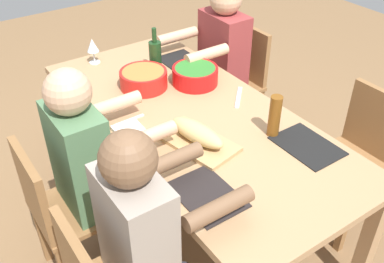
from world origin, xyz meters
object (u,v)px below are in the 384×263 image
object	(u,v)px
serving_bowl_fruit	(144,78)
beer_bottle	(275,116)
wine_bottle	(155,56)
diner_near_right	(146,233)
chair_far_left	(237,77)
diner_far_left	(219,57)
serving_bowl_greens	(195,74)
chair_near_center	(60,208)
bread_loaf	(197,133)
diner_near_center	(89,161)
dining_table	(192,127)
cutting_board	(197,142)
chair_far_right	(359,153)
wine_glass	(93,46)
napkin_stack	(129,130)

from	to	relation	value
serving_bowl_fruit	beer_bottle	distance (m)	0.84
wine_bottle	beer_bottle	size ratio (longest dim) A/B	1.32
diner_near_right	wine_bottle	world-z (taller)	diner_near_right
chair_far_left	diner_far_left	world-z (taller)	diner_far_left
serving_bowl_greens	serving_bowl_fruit	bearing A→B (deg)	-116.01
chair_near_center	bread_loaf	distance (m)	0.77
diner_near_right	diner_near_center	bearing A→B (deg)	180.00
dining_table	chair_far_left	bearing A→B (deg)	124.97
serving_bowl_fruit	bread_loaf	size ratio (longest dim) A/B	0.87
diner_far_left	cutting_board	size ratio (longest dim) A/B	3.00
diner_near_center	diner_far_left	bearing A→B (deg)	114.54
diner_near_center	chair_far_right	size ratio (longest dim) A/B	1.41
dining_table	diner_near_center	size ratio (longest dim) A/B	1.66
beer_bottle	wine_glass	xyz separation A→B (m)	(-1.25, -0.40, 0.01)
diner_near_center	bread_loaf	distance (m)	0.54
serving_bowl_fruit	cutting_board	bearing A→B (deg)	-5.60
diner_near_center	beer_bottle	bearing A→B (deg)	65.53
dining_table	bread_loaf	xyz separation A→B (m)	(0.23, -0.13, 0.14)
diner_near_center	wine_bottle	xyz separation A→B (m)	(-0.53, 0.69, 0.15)
diner_near_right	serving_bowl_fruit	xyz separation A→B (m)	(-0.96, 0.54, 0.10)
serving_bowl_greens	diner_near_right	bearing A→B (deg)	-44.64
chair_near_center	cutting_board	size ratio (longest dim) A/B	2.12
chair_near_center	bread_loaf	bearing A→B (deg)	71.12
diner_far_left	bread_loaf	distance (m)	1.07
dining_table	serving_bowl_greens	bearing A→B (deg)	142.34
diner_near_center	serving_bowl_fruit	distance (m)	0.68
chair_far_left	diner_near_right	bearing A→B (deg)	-51.62
serving_bowl_greens	cutting_board	size ratio (longest dim) A/B	0.68
dining_table	wine_bottle	bearing A→B (deg)	170.09
wine_glass	chair_far_right	bearing A→B (deg)	33.95
diner_near_center	wine_glass	world-z (taller)	diner_near_center
dining_table	cutting_board	xyz separation A→B (m)	(0.23, -0.13, 0.09)
diner_near_center	beer_bottle	distance (m)	0.93
beer_bottle	diner_near_center	bearing A→B (deg)	-114.47
diner_far_left	diner_near_center	bearing A→B (deg)	-65.46
chair_far_left	napkin_stack	size ratio (longest dim) A/B	6.07
chair_far_right	beer_bottle	xyz separation A→B (m)	(-0.17, -0.55, 0.37)
diner_far_left	diner_near_right	world-z (taller)	same
wine_bottle	dining_table	bearing A→B (deg)	-9.91
chair_far_left	serving_bowl_greens	bearing A→B (deg)	-64.42
serving_bowl_fruit	napkin_stack	xyz separation A→B (m)	(0.36, -0.29, -0.05)
chair_far_right	napkin_stack	distance (m)	1.32
diner_near_right	serving_bowl_greens	xyz separation A→B (m)	(-0.82, 0.81, 0.10)
chair_near_center	beer_bottle	world-z (taller)	beer_bottle
diner_near_right	wine_glass	world-z (taller)	diner_near_right
diner_near_center	cutting_board	bearing A→B (deg)	64.63
diner_near_right	chair_near_center	bearing A→B (deg)	-161.49
dining_table	chair_far_right	bearing A→B (deg)	55.03
serving_bowl_greens	serving_bowl_fruit	size ratio (longest dim) A/B	0.98
napkin_stack	chair_far_left	bearing A→B (deg)	113.68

